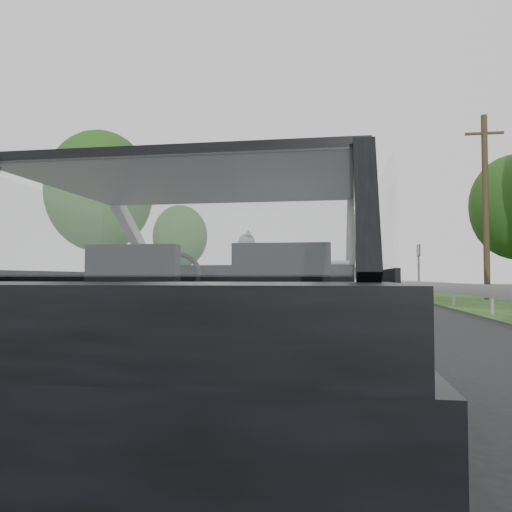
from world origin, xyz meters
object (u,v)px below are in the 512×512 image
(cat, at_px, (283,254))
(other_car, at_px, (325,282))
(subject_car, at_px, (222,309))
(utility_pole, at_px, (486,207))
(highway_sign, at_px, (419,270))

(cat, bearing_deg, other_car, 84.57)
(subject_car, height_order, utility_pole, utility_pole)
(highway_sign, distance_m, utility_pole, 6.24)
(cat, xyz_separation_m, other_car, (-0.16, 20.55, -0.40))
(other_car, bearing_deg, subject_car, -98.56)
(highway_sign, xyz_separation_m, utility_pole, (1.85, -5.40, 2.52))
(cat, height_order, highway_sign, highway_sign)
(subject_car, bearing_deg, cat, 63.07)
(cat, distance_m, utility_pole, 19.55)
(cat, bearing_deg, utility_pole, 64.48)
(subject_car, xyz_separation_m, cat, (0.30, 0.59, 0.36))
(subject_car, height_order, other_car, subject_car)
(other_car, distance_m, highway_sign, 5.75)
(subject_car, xyz_separation_m, utility_pole, (6.81, 18.82, 3.11))
(cat, distance_m, other_car, 20.56)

